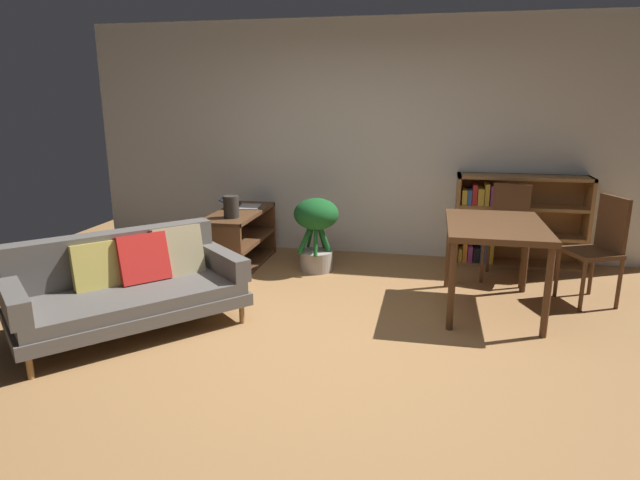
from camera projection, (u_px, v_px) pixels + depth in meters
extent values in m
plane|color=#9E7042|center=(323.00, 347.00, 4.04)|extent=(8.16, 8.16, 0.00)
cube|color=silver|center=(369.00, 140.00, 6.25)|extent=(6.80, 0.10, 2.70)
cylinder|color=olive|center=(242.00, 314.00, 4.45)|extent=(0.04, 0.04, 0.16)
cylinder|color=olive|center=(30.00, 368.00, 3.56)|extent=(0.04, 0.04, 0.16)
cylinder|color=olive|center=(205.00, 289.00, 5.03)|extent=(0.04, 0.04, 0.16)
cylinder|color=olive|center=(14.00, 330.00, 4.14)|extent=(0.04, 0.04, 0.16)
cube|color=#56514C|center=(131.00, 307.00, 4.26)|extent=(1.80, 1.86, 0.10)
cube|color=#56514C|center=(130.00, 295.00, 4.24)|extent=(1.73, 1.79, 0.10)
cube|color=#56514C|center=(114.00, 255.00, 4.44)|extent=(1.26, 1.35, 0.40)
cube|color=#56514C|center=(221.00, 260.00, 4.65)|extent=(0.70, 0.66, 0.19)
cube|color=#56514C|center=(12.00, 299.00, 3.75)|extent=(0.70, 0.66, 0.19)
cube|color=tan|center=(97.00, 266.00, 4.24)|extent=(0.37, 0.39, 0.39)
cube|color=red|center=(142.00, 258.00, 4.41)|extent=(0.46, 0.47, 0.43)
cube|color=tan|center=(177.00, 251.00, 4.59)|extent=(0.45, 0.46, 0.44)
cube|color=#56351E|center=(256.00, 227.00, 6.52)|extent=(0.48, 0.04, 0.62)
cube|color=#56351E|center=(219.00, 253.00, 5.40)|extent=(0.48, 0.04, 0.62)
cube|color=#56351E|center=(239.00, 240.00, 5.96)|extent=(0.48, 1.18, 0.04)
cube|color=#56351E|center=(238.00, 213.00, 5.88)|extent=(0.48, 1.22, 0.04)
cube|color=#56351E|center=(240.00, 263.00, 6.03)|extent=(0.48, 1.18, 0.04)
cube|color=silver|center=(249.00, 207.00, 6.09)|extent=(0.27, 0.34, 0.02)
cube|color=black|center=(230.00, 202.00, 6.09)|extent=(0.24, 0.32, 0.10)
cylinder|color=#2D2823|center=(231.00, 207.00, 5.54)|extent=(0.16, 0.16, 0.23)
cylinder|color=slate|center=(231.00, 202.00, 5.53)|extent=(0.09, 0.09, 0.01)
cylinder|color=#9E9389|center=(316.00, 261.00, 5.83)|extent=(0.36, 0.36, 0.22)
cylinder|color=#195623|center=(323.00, 234.00, 5.75)|extent=(0.19, 0.07, 0.40)
cylinder|color=#195623|center=(321.00, 233.00, 5.83)|extent=(0.11, 0.21, 0.39)
cylinder|color=#195623|center=(312.00, 231.00, 5.83)|extent=(0.16, 0.17, 0.42)
cylinder|color=#195623|center=(308.00, 234.00, 5.71)|extent=(0.21, 0.18, 0.44)
cylinder|color=#195623|center=(316.00, 230.00, 5.64)|extent=(0.08, 0.25, 0.53)
ellipsoid|color=#195623|center=(316.00, 214.00, 5.70)|extent=(0.48, 0.48, 0.34)
cylinder|color=#56351E|center=(449.00, 251.00, 5.25)|extent=(0.06, 0.06, 0.73)
cylinder|color=#56351E|center=(452.00, 287.00, 4.25)|extent=(0.06, 0.06, 0.73)
cylinder|color=#56351E|center=(526.00, 255.00, 5.11)|extent=(0.06, 0.06, 0.73)
cylinder|color=#56351E|center=(547.00, 293.00, 4.11)|extent=(0.06, 0.06, 0.73)
cube|color=#56351E|center=(496.00, 226.00, 4.58)|extent=(0.82, 1.15, 0.05)
cylinder|color=#56351E|center=(582.00, 287.00, 4.66)|extent=(0.04, 0.04, 0.45)
cylinder|color=#56351E|center=(557.00, 273.00, 5.02)|extent=(0.04, 0.04, 0.45)
cylinder|color=#56351E|center=(619.00, 285.00, 4.72)|extent=(0.04, 0.04, 0.45)
cylinder|color=#56351E|center=(591.00, 272.00, 5.08)|extent=(0.04, 0.04, 0.45)
cube|color=#56351E|center=(591.00, 253.00, 4.81)|extent=(0.52, 0.53, 0.04)
cube|color=#56351E|center=(612.00, 223.00, 4.77)|extent=(0.17, 0.36, 0.49)
cylinder|color=#56351E|center=(522.00, 267.00, 5.26)|extent=(0.04, 0.04, 0.43)
cylinder|color=#56351E|center=(482.00, 262.00, 5.42)|extent=(0.04, 0.04, 0.43)
cylinder|color=#56351E|center=(526.00, 257.00, 5.59)|extent=(0.04, 0.04, 0.43)
cylinder|color=#56351E|center=(488.00, 252.00, 5.75)|extent=(0.04, 0.04, 0.43)
cube|color=#56351E|center=(506.00, 237.00, 5.44)|extent=(0.50, 0.51, 0.04)
cube|color=#56351E|center=(511.00, 208.00, 5.54)|extent=(0.37, 0.12, 0.50)
cube|color=olive|center=(457.00, 219.00, 6.05)|extent=(0.04, 0.33, 1.01)
cube|color=olive|center=(586.00, 224.00, 5.78)|extent=(0.04, 0.33, 1.01)
cube|color=olive|center=(524.00, 177.00, 5.79)|extent=(1.39, 0.33, 0.04)
cube|color=olive|center=(516.00, 264.00, 6.03)|extent=(1.39, 0.33, 0.04)
cube|color=olive|center=(518.00, 218.00, 6.05)|extent=(1.36, 0.04, 1.01)
cube|color=olive|center=(519.00, 235.00, 5.95)|extent=(1.36, 0.32, 0.04)
cube|color=olive|center=(521.00, 207.00, 5.87)|extent=(1.36, 0.32, 0.04)
cube|color=gold|center=(460.00, 254.00, 6.10)|extent=(0.04, 0.21, 0.14)
cube|color=orange|center=(465.00, 251.00, 6.09)|extent=(0.05, 0.21, 0.21)
cube|color=#993884|center=(470.00, 252.00, 6.09)|extent=(0.05, 0.24, 0.18)
cube|color=black|center=(476.00, 253.00, 6.07)|extent=(0.07, 0.23, 0.16)
cube|color=#2D5199|center=(483.00, 251.00, 6.05)|extent=(0.06, 0.25, 0.24)
cube|color=gold|center=(489.00, 252.00, 6.04)|extent=(0.06, 0.24, 0.21)
cube|color=gold|center=(461.00, 225.00, 6.04)|extent=(0.03, 0.28, 0.15)
cube|color=orange|center=(465.00, 224.00, 6.02)|extent=(0.04, 0.25, 0.18)
cube|color=black|center=(471.00, 222.00, 6.00)|extent=(0.04, 0.25, 0.22)
cube|color=#337F47|center=(476.00, 226.00, 5.99)|extent=(0.06, 0.23, 0.16)
cube|color=black|center=(482.00, 226.00, 5.99)|extent=(0.05, 0.24, 0.16)
cube|color=orange|center=(487.00, 225.00, 5.98)|extent=(0.05, 0.26, 0.19)
cube|color=gold|center=(464.00, 196.00, 5.94)|extent=(0.05, 0.22, 0.16)
cube|color=#2D5199|center=(469.00, 196.00, 5.94)|extent=(0.05, 0.27, 0.17)
cube|color=red|center=(474.00, 194.00, 5.92)|extent=(0.05, 0.26, 0.22)
cube|color=gold|center=(480.00, 196.00, 5.92)|extent=(0.06, 0.27, 0.18)
cube|color=gold|center=(486.00, 194.00, 5.89)|extent=(0.05, 0.23, 0.23)
cube|color=#993884|center=(491.00, 195.00, 5.88)|extent=(0.03, 0.21, 0.21)
cube|color=gold|center=(497.00, 195.00, 5.87)|extent=(0.06, 0.23, 0.20)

